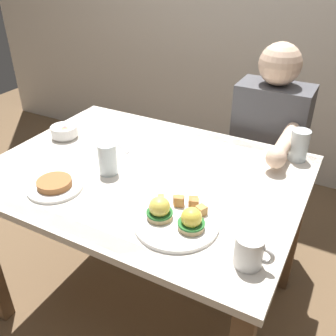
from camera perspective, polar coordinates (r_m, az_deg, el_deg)
The scene contains 10 objects.
ground_plane at distance 1.95m, azimuth -2.84°, elevation -19.20°, with size 6.00×6.00×0.00m, color brown.
dining_table at distance 1.52m, azimuth -3.46°, elevation -3.76°, with size 1.20×0.90×0.74m.
eggs_benedict_plate at distance 1.18m, azimuth 1.27°, elevation -7.65°, with size 0.27×0.27×0.09m.
fruit_bowl at distance 1.77m, azimuth -15.49°, elevation 5.40°, with size 0.12×0.12×0.06m.
coffee_mug at distance 1.06m, azimuth 12.35°, elevation -12.16°, with size 0.11×0.08×0.09m.
fork at distance 1.66m, azimuth -7.49°, elevation 3.55°, with size 0.14×0.09×0.00m.
water_glass_near at distance 1.60m, azimuth 19.31°, elevation 3.04°, with size 0.07×0.07×0.13m.
water_glass_far at distance 1.44m, azimuth -9.15°, elevation 1.07°, with size 0.07×0.07×0.12m.
side_plate at distance 1.41m, azimuth -16.87°, elevation -2.56°, with size 0.20×0.20×0.04m.
diner_person at distance 1.89m, azimuth 14.85°, elevation 3.23°, with size 0.34×0.54×1.14m.
Camera 1 is at (0.67, -1.06, 1.50)m, focal length 39.99 mm.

